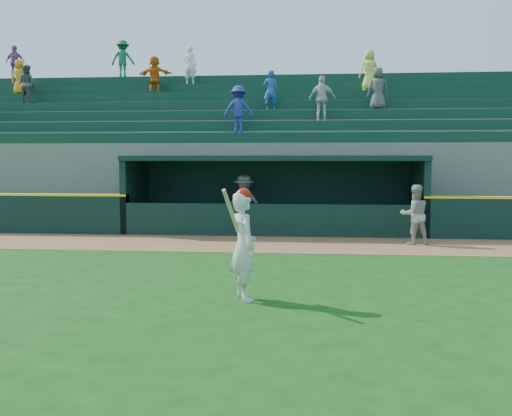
{
  "coord_description": "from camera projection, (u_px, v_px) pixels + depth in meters",
  "views": [
    {
      "loc": [
        1.18,
        -10.69,
        2.38
      ],
      "look_at": [
        0.0,
        1.6,
        1.3
      ],
      "focal_mm": 40.0,
      "sensor_mm": 36.0,
      "label": 1
    }
  ],
  "objects": [
    {
      "name": "ground",
      "position": [
        248.0,
        283.0,
        10.92
      ],
      "size": [
        120.0,
        120.0,
        0.0
      ],
      "primitive_type": "plane",
      "color": "#144611",
      "rests_on": "ground"
    },
    {
      "name": "warning_track",
      "position": [
        267.0,
        244.0,
        15.77
      ],
      "size": [
        40.0,
        3.0,
        0.01
      ],
      "primitive_type": "cube",
      "color": "brown",
      "rests_on": "ground"
    },
    {
      "name": "dugout_player_front",
      "position": [
        415.0,
        215.0,
        15.71
      ],
      "size": [
        0.9,
        0.75,
        1.65
      ],
      "primitive_type": "imported",
      "rotation": [
        0.0,
        0.0,
        3.31
      ],
      "color": "#A0A09B",
      "rests_on": "ground"
    },
    {
      "name": "dugout_player_inside",
      "position": [
        244.0,
        203.0,
        18.76
      ],
      "size": [
        1.31,
        0.93,
        1.84
      ],
      "primitive_type": "imported",
      "rotation": [
        0.0,
        0.0,
        3.37
      ],
      "color": "gray",
      "rests_on": "ground"
    },
    {
      "name": "dugout",
      "position": [
        275.0,
        189.0,
        18.74
      ],
      "size": [
        9.4,
        2.8,
        2.46
      ],
      "color": "slate",
      "rests_on": "ground"
    },
    {
      "name": "stands",
      "position": [
        281.0,
        158.0,
        23.17
      ],
      "size": [
        34.5,
        6.3,
        7.61
      ],
      "color": "slate",
      "rests_on": "ground"
    },
    {
      "name": "batter_at_plate",
      "position": [
        244.0,
        244.0,
        9.54
      ],
      "size": [
        0.68,
        0.86,
        1.9
      ],
      "color": "silver",
      "rests_on": "ground"
    }
  ]
}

